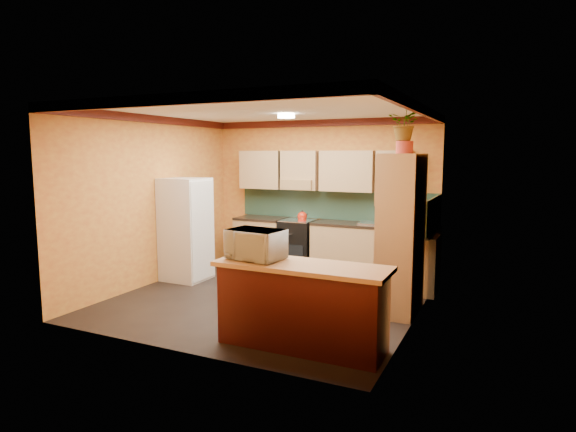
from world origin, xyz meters
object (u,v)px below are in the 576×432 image
(breakfast_bar, at_px, (302,308))
(pantry, at_px, (401,234))
(base_cabinets_back, at_px, (331,249))
(microwave, at_px, (256,244))
(stove, at_px, (298,245))
(fridge, at_px, (186,229))

(breakfast_bar, bearing_deg, pantry, 67.10)
(base_cabinets_back, height_order, microwave, microwave)
(microwave, bearing_deg, pantry, 59.11)
(stove, height_order, microwave, microwave)
(fridge, distance_m, breakfast_bar, 3.45)
(stove, distance_m, pantry, 2.76)
(stove, bearing_deg, fridge, -135.11)
(pantry, bearing_deg, breakfast_bar, -112.90)
(fridge, xyz_separation_m, breakfast_bar, (2.90, -1.82, -0.41))
(fridge, height_order, pantry, pantry)
(fridge, distance_m, microwave, 2.97)
(fridge, xyz_separation_m, microwave, (2.34, -1.82, 0.25))
(breakfast_bar, bearing_deg, microwave, 180.00)
(breakfast_bar, xyz_separation_m, microwave, (-0.56, 0.00, 0.66))
(base_cabinets_back, distance_m, fridge, 2.52)
(stove, distance_m, fridge, 2.04)
(pantry, height_order, breakfast_bar, pantry)
(fridge, distance_m, pantry, 3.61)
(pantry, bearing_deg, fridge, 177.35)
(base_cabinets_back, bearing_deg, breakfast_bar, -75.23)
(breakfast_bar, height_order, microwave, microwave)
(breakfast_bar, bearing_deg, stove, 114.54)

